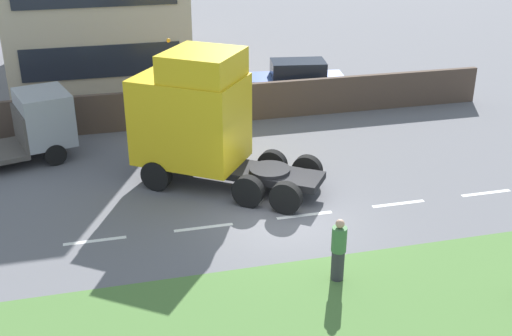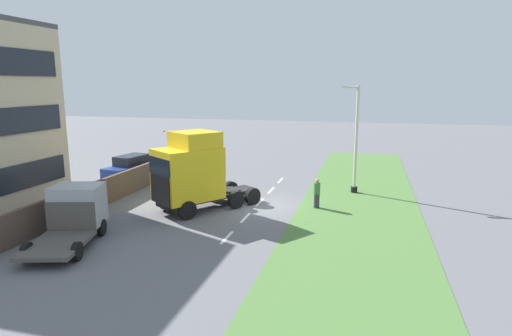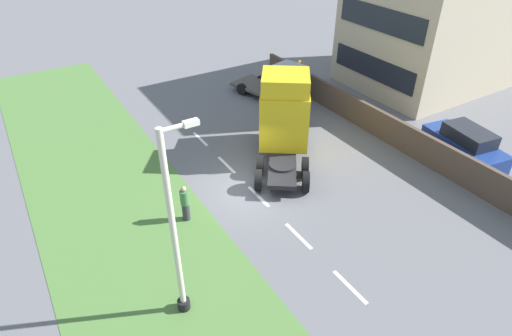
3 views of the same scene
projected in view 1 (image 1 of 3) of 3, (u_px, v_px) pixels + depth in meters
ground_plane at (283, 218)px, 19.91m from camera, size 120.00×120.00×0.00m
lane_markings at (304, 215)px, 20.06m from camera, size 0.16×14.60×0.00m
boundary_wall at (224, 104)px, 27.54m from camera, size 0.25×24.00×1.63m
lorry_cab at (198, 119)px, 21.42m from camera, size 5.58×6.41×4.76m
flatbed_truck at (33, 124)px, 23.74m from camera, size 3.53×5.46×2.50m
parked_car at (296, 83)px, 29.84m from camera, size 2.45×4.72×2.02m
pedestrian at (338, 250)px, 16.49m from camera, size 0.39×0.39×1.77m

